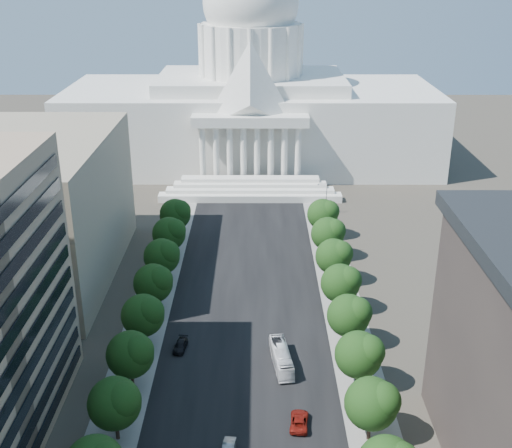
{
  "coord_description": "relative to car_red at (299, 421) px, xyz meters",
  "views": [
    {
      "loc": [
        1.98,
        -25.3,
        63.81
      ],
      "look_at": [
        1.79,
        86.93,
        17.28
      ],
      "focal_mm": 45.0,
      "sensor_mm": 36.0,
      "label": 1
    }
  ],
  "objects": [
    {
      "name": "office_block_left_far",
      "position": [
        -56.22,
        49.18,
        14.22
      ],
      "size": [
        38.0,
        52.0,
        30.0
      ],
      "primitive_type": "cube",
      "color": "gray",
      "rests_on": "ground"
    },
    {
      "name": "streetlight_f",
      "position": [
        11.68,
        84.18,
        5.04
      ],
      "size": [
        2.61,
        0.44,
        9.0
      ],
      "color": "gray",
      "rests_on": "ground"
    },
    {
      "name": "tree_l_j",
      "position": [
        -25.89,
        68.98,
        5.67
      ],
      "size": [
        7.79,
        7.6,
        9.97
      ],
      "color": "#33261C",
      "rests_on": "ground"
    },
    {
      "name": "tree_l_f",
      "position": [
        -25.89,
        20.98,
        5.67
      ],
      "size": [
        7.79,
        7.6,
        9.97
      ],
      "color": "#33261C",
      "rests_on": "ground"
    },
    {
      "name": "tree_r_g",
      "position": [
        10.11,
        32.98,
        5.67
      ],
      "size": [
        7.79,
        7.6,
        9.97
      ],
      "color": "#33261C",
      "rests_on": "ground"
    },
    {
      "name": "streetlight_e",
      "position": [
        11.68,
        59.18,
        5.04
      ],
      "size": [
        2.61,
        0.44,
        9.0
      ],
      "color": "gray",
      "rests_on": "ground"
    },
    {
      "name": "tree_r_f",
      "position": [
        10.11,
        20.98,
        5.67
      ],
      "size": [
        7.79,
        7.6,
        9.97
      ],
      "color": "#33261C",
      "rests_on": "ground"
    },
    {
      "name": "tree_l_g",
      "position": [
        -25.89,
        32.98,
        5.67
      ],
      "size": [
        7.79,
        7.6,
        9.97
      ],
      "color": "#33261C",
      "rests_on": "ground"
    },
    {
      "name": "tree_r_h",
      "position": [
        10.11,
        44.98,
        5.67
      ],
      "size": [
        7.79,
        7.6,
        9.97
      ],
      "color": "#33261C",
      "rests_on": "ground"
    },
    {
      "name": "road_asphalt",
      "position": [
        -8.22,
        39.18,
        -0.78
      ],
      "size": [
        30.0,
        260.0,
        0.01
      ],
      "primitive_type": "cube",
      "color": "black",
      "rests_on": "ground"
    },
    {
      "name": "streetlight_d",
      "position": [
        11.68,
        34.18,
        5.04
      ],
      "size": [
        2.61,
        0.44,
        9.0
      ],
      "color": "gray",
      "rests_on": "ground"
    },
    {
      "name": "streetlight_c",
      "position": [
        11.68,
        9.18,
        5.04
      ],
      "size": [
        2.61,
        0.44,
        9.0
      ],
      "color": "gray",
      "rests_on": "ground"
    },
    {
      "name": "tree_r_i",
      "position": [
        10.11,
        56.98,
        5.67
      ],
      "size": [
        7.79,
        7.6,
        9.97
      ],
      "color": "#33261C",
      "rests_on": "ground"
    },
    {
      "name": "tree_r_e",
      "position": [
        10.11,
        8.98,
        5.67
      ],
      "size": [
        7.79,
        7.6,
        9.97
      ],
      "color": "#33261C",
      "rests_on": "ground"
    },
    {
      "name": "tree_r_j",
      "position": [
        10.11,
        68.98,
        5.67
      ],
      "size": [
        7.79,
        7.6,
        9.97
      ],
      "color": "#33261C",
      "rests_on": "ground"
    },
    {
      "name": "tree_l_d",
      "position": [
        -25.89,
        -3.02,
        5.67
      ],
      "size": [
        7.79,
        7.6,
        9.97
      ],
      "color": "#33261C",
      "rests_on": "ground"
    },
    {
      "name": "sidewalk_left",
      "position": [
        -27.22,
        39.18,
        -0.78
      ],
      "size": [
        8.0,
        260.0,
        0.02
      ],
      "primitive_type": "cube",
      "color": "gray",
      "rests_on": "ground"
    },
    {
      "name": "tree_r_d",
      "position": [
        10.11,
        -3.02,
        5.67
      ],
      "size": [
        7.79,
        7.6,
        9.97
      ],
      "color": "#33261C",
      "rests_on": "ground"
    },
    {
      "name": "capitol",
      "position": [
        -8.22,
        134.07,
        19.23
      ],
      "size": [
        120.0,
        56.0,
        73.0
      ],
      "color": "white",
      "rests_on": "ground"
    },
    {
      "name": "city_bus",
      "position": [
        -2.11,
        15.13,
        0.77
      ],
      "size": [
        4.03,
        11.41,
        3.11
      ],
      "primitive_type": "imported",
      "rotation": [
        0.0,
        0.0,
        0.13
      ],
      "color": "white",
      "rests_on": "ground"
    },
    {
      "name": "sidewalk_right",
      "position": [
        10.78,
        39.18,
        -0.78
      ],
      "size": [
        8.0,
        260.0,
        0.02
      ],
      "primitive_type": "cube",
      "color": "gray",
      "rests_on": "ground"
    },
    {
      "name": "car_dark_b",
      "position": [
        -19.74,
        19.98,
        -0.07
      ],
      "size": [
        2.61,
        5.11,
        1.42
      ],
      "primitive_type": "imported",
      "rotation": [
        0.0,
        0.0,
        -0.13
      ],
      "color": "black",
      "rests_on": "ground"
    },
    {
      "name": "car_red",
      "position": [
        0.0,
        0.0,
        0.0
      ],
      "size": [
        3.17,
        5.86,
        1.56
      ],
      "primitive_type": "imported",
      "rotation": [
        0.0,
        0.0,
        3.04
      ],
      "color": "maroon",
      "rests_on": "ground"
    },
    {
      "name": "tree_l_h",
      "position": [
        -25.89,
        44.98,
        5.67
      ],
      "size": [
        7.79,
        7.6,
        9.97
      ],
      "color": "#33261C",
      "rests_on": "ground"
    },
    {
      "name": "tree_l_e",
      "position": [
        -25.89,
        8.98,
        5.67
      ],
      "size": [
        7.79,
        7.6,
        9.97
      ],
      "color": "#33261C",
      "rests_on": "ground"
    },
    {
      "name": "tree_l_i",
      "position": [
        -25.89,
        56.98,
        5.67
      ],
      "size": [
        7.79,
        7.6,
        9.97
      ],
      "color": "#33261C",
      "rests_on": "ground"
    }
  ]
}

